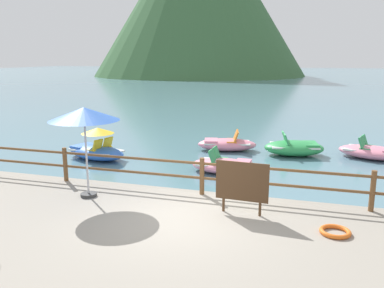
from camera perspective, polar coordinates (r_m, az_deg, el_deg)
name	(u,v)px	position (r m, az deg, el deg)	size (l,w,h in m)	color
ground_plane	(289,90)	(47.97, 13.68, 7.47)	(200.00, 200.00, 0.00)	slate
promenade_dock	(143,278)	(7.09, -7.01, -18.45)	(28.00, 8.00, 0.40)	gray
dock_railing	(202,172)	(10.04, 1.44, -4.08)	(23.92, 0.12, 0.95)	brown
sign_board	(242,182)	(8.83, 7.17, -5.46)	(1.18, 0.12, 1.19)	beige
beach_umbrella	(84,115)	(9.92, -15.18, 3.99)	(1.70, 1.70, 2.24)	#B2B2B7
life_ring	(335,232)	(8.53, 19.78, -11.70)	(0.61, 0.61, 0.09)	orange
pedal_boat_0	(294,148)	(16.24, 14.41, -0.51)	(2.54, 1.81, 0.90)	green
pedal_boat_1	(96,149)	(15.59, -13.53, -0.66)	(2.84, 2.01, 1.22)	blue
pedal_boat_2	(373,152)	(16.73, 24.44, -1.04)	(2.79, 2.05, 0.84)	pink
pedal_boat_3	(227,144)	(16.61, 4.98, -0.02)	(2.60, 1.61, 0.84)	pink
pedal_boat_4	(225,165)	(13.48, 4.69, -3.06)	(2.27, 1.40, 0.81)	pink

